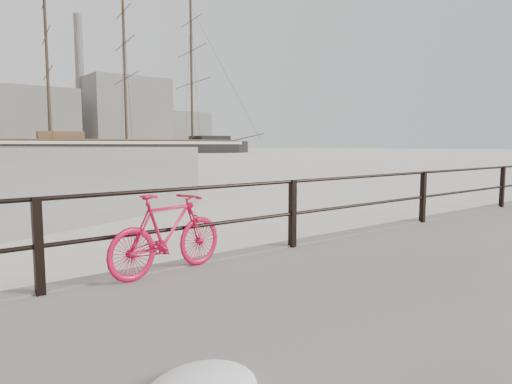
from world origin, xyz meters
TOP-DOWN VIEW (x-y plane):
  - ground at (0.00, 0.00)m, footprint 400.00×400.00m
  - guardrail at (0.00, -0.15)m, footprint 28.00×0.10m
  - bicycle at (-5.61, -0.25)m, footprint 1.61×0.49m
  - barque_black at (31.71, 89.20)m, footprint 68.62×32.52m
  - industrial_west at (20.00, 140.00)m, footprint 32.00×18.00m
  - industrial_mid at (55.00, 145.00)m, footprint 26.00×20.00m
  - industrial_east at (78.00, 150.00)m, footprint 20.00×16.00m
  - smokestack at (42.00, 150.00)m, footprint 2.80×2.80m

SIDE VIEW (x-z plane):
  - ground at x=0.00m, z-range 0.00..0.00m
  - barque_black at x=31.71m, z-range -18.44..18.44m
  - bicycle at x=-5.61m, z-range 0.35..1.31m
  - guardrail at x=0.00m, z-range 0.35..1.35m
  - industrial_east at x=78.00m, z-range 0.00..14.00m
  - industrial_west at x=20.00m, z-range 0.00..18.00m
  - industrial_mid at x=55.00m, z-range 0.00..24.00m
  - smokestack at x=42.00m, z-range 0.00..44.00m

